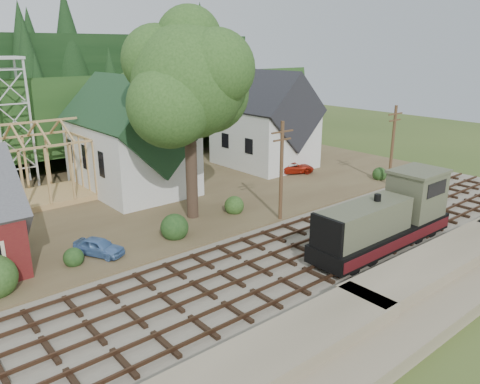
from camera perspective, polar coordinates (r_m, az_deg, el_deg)
ground at (r=29.25m, az=2.25°, el=-9.67°), size 140.00×140.00×0.00m
embankment at (r=24.51m, az=16.28°, el=-16.24°), size 64.00×5.00×1.60m
railroad_bed at (r=29.21m, az=2.26°, el=-9.53°), size 64.00×11.00×0.16m
village_flat at (r=43.21m, az=-13.97°, el=-0.88°), size 64.00×26.00×0.30m
hillside at (r=65.07m, az=-23.47°, el=4.12°), size 70.00×28.96×12.74m
ridge at (r=80.31m, az=-26.89°, el=5.95°), size 80.00×20.00×12.00m
church at (r=44.30m, az=-13.10°, el=6.36°), size 8.40×15.17×13.00m
farmhouse at (r=52.90m, az=2.98°, el=8.17°), size 8.40×10.80×10.60m
timber_frame at (r=43.98m, az=-23.62°, el=2.71°), size 8.20×6.20×6.99m
lattice_tower at (r=48.73m, az=-26.72°, el=11.73°), size 3.20×3.20×12.12m
big_tree at (r=35.48m, az=-6.10°, el=12.30°), size 10.90×8.40×14.70m
telegraph_pole_near at (r=35.82m, az=5.06°, el=2.67°), size 2.20×0.28×8.00m
telegraph_pole_far at (r=47.39m, az=18.10°, el=5.50°), size 2.20×0.28×8.00m
locomotive at (r=33.12m, az=17.60°, el=-3.16°), size 12.11×3.03×4.84m
car_blue at (r=31.78m, az=-16.82°, el=-6.40°), size 2.86×3.67×1.17m
car_red at (r=50.34m, az=6.49°, el=3.02°), size 4.92×3.90×1.24m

